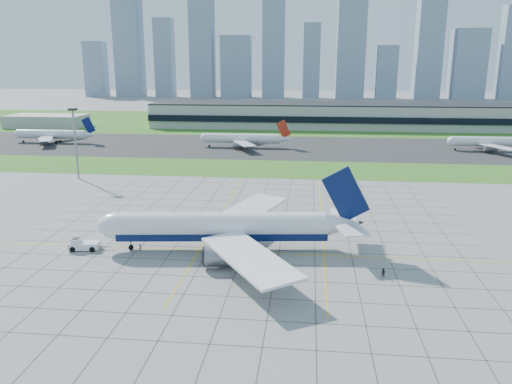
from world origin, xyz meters
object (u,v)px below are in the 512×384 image
at_px(distant_jet_0, 53,134).
at_px(pushback_tug, 83,245).
at_px(crew_near, 140,248).
at_px(airliner, 224,227).
at_px(distant_jet_1, 243,138).
at_px(crew_far, 383,273).
at_px(distant_jet_2, 487,142).
at_px(light_mast, 75,135).

bearing_deg(distant_jet_0, pushback_tug, -60.28).
bearing_deg(pushback_tug, crew_near, -4.56).
distance_m(airliner, distant_jet_1, 143.01).
height_order(airliner, pushback_tug, airliner).
distance_m(crew_far, distant_jet_1, 161.54).
height_order(crew_far, distant_jet_2, distant_jet_2).
height_order(pushback_tug, distant_jet_0, distant_jet_0).
bearing_deg(distant_jet_1, crew_near, -91.52).
bearing_deg(distant_jet_1, distant_jet_2, 1.14).
relative_size(light_mast, crew_near, 15.67).
bearing_deg(crew_near, distant_jet_1, 4.60).
xyz_separation_m(light_mast, distant_jet_0, (-51.93, 80.71, -11.69)).
xyz_separation_m(airliner, crew_far, (33.69, -11.79, -4.31)).
bearing_deg(distant_jet_0, crew_far, -46.28).
bearing_deg(distant_jet_0, distant_jet_2, -0.46).
distance_m(airliner, crew_near, 19.49).
height_order(distant_jet_0, distant_jet_1, same).
height_order(airliner, distant_jet_2, airliner).
bearing_deg(light_mast, distant_jet_2, 24.96).
bearing_deg(distant_jet_1, pushback_tug, -96.69).
bearing_deg(distant_jet_2, crew_far, -114.19).
relative_size(crew_near, crew_far, 0.84).
relative_size(pushback_tug, crew_near, 6.02).
distance_m(light_mast, crew_near, 84.65).
distance_m(light_mast, distant_jet_0, 96.68).
relative_size(airliner, distant_jet_2, 1.45).
distance_m(airliner, distant_jet_0, 187.77).
height_order(light_mast, airliner, light_mast).
relative_size(crew_near, distant_jet_0, 0.04).
relative_size(airliner, crew_near, 37.75).
height_order(crew_near, crew_far, crew_far).
distance_m(airliner, distant_jet_2, 178.09).
distance_m(light_mast, crew_far, 126.89).
bearing_deg(crew_near, airliner, -74.56).
relative_size(airliner, crew_far, 31.83).
relative_size(distant_jet_1, distant_jet_2, 1.02).
bearing_deg(pushback_tug, crew_far, -13.81).
relative_size(pushback_tug, crew_far, 5.08).
xyz_separation_m(pushback_tug, crew_far, (65.66, -8.23, -0.23)).
height_order(light_mast, crew_near, light_mast).
bearing_deg(airliner, crew_far, -25.95).
bearing_deg(airliner, distant_jet_2, 47.63).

